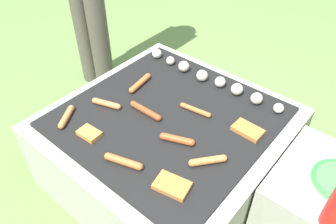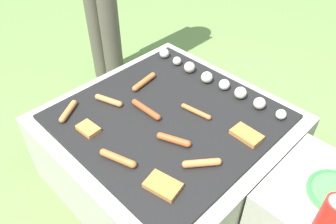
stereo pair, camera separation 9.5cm
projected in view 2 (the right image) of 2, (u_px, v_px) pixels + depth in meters
ground_plane at (168, 173)px, 1.78m from camera, size 14.00×14.00×0.00m
grill at (168, 147)px, 1.64m from camera, size 1.00×1.00×0.42m
sausage_back_center at (196, 111)px, 1.50m from camera, size 0.16×0.04×0.02m
sausage_front_center at (146, 109)px, 1.51m from camera, size 0.19×0.03×0.03m
sausage_mid_left at (118, 158)px, 1.28m from camera, size 0.16×0.07×0.03m
sausage_back_left at (109, 100)px, 1.56m from camera, size 0.15×0.07×0.03m
sausage_back_right at (174, 140)px, 1.36m from camera, size 0.14×0.08×0.03m
sausage_mid_right at (144, 82)px, 1.67m from camera, size 0.05×0.17×0.03m
sausage_front_right at (202, 163)px, 1.27m from camera, size 0.11×0.13×0.03m
sausage_front_left at (68, 111)px, 1.50m from camera, size 0.09×0.13×0.03m
bread_slice_left at (247, 135)px, 1.39m from camera, size 0.13×0.08×0.02m
bread_slice_center at (163, 185)px, 1.19m from camera, size 0.14×0.11×0.02m
bread_slice_right at (88, 129)px, 1.42m from camera, size 0.10×0.07×0.02m
mushroom_row at (215, 80)px, 1.66m from camera, size 0.80×0.07×0.06m
condiment_bottle at (331, 217)px, 0.99m from camera, size 0.07×0.07×0.22m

